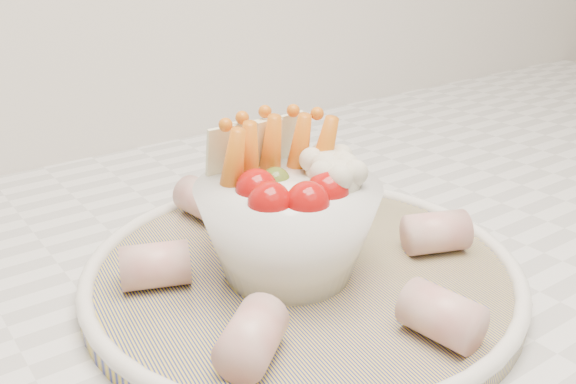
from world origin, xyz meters
TOP-DOWN VIEW (x-y plane):
  - serving_platter at (0.09, 1.38)m, footprint 0.37×0.37m
  - veggie_bowl at (0.08, 1.38)m, footprint 0.14×0.14m
  - cured_meat_rolls at (0.09, 1.38)m, footprint 0.26×0.30m

SIDE VIEW (x-z plane):
  - serving_platter at x=0.09m, z-range 0.92..0.94m
  - cured_meat_rolls at x=0.09m, z-range 0.94..0.97m
  - veggie_bowl at x=0.08m, z-range 0.92..1.04m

